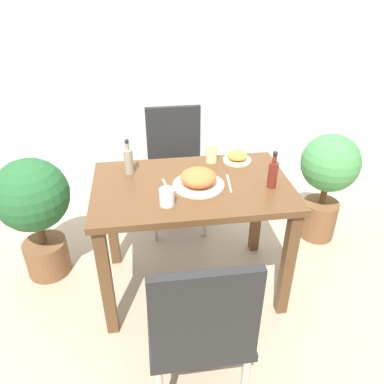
{
  "coord_description": "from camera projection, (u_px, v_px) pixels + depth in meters",
  "views": [
    {
      "loc": [
        -0.25,
        -1.73,
        1.73
      ],
      "look_at": [
        0.0,
        0.0,
        0.68
      ],
      "focal_mm": 35.0,
      "sensor_mm": 36.0,
      "label": 1
    }
  ],
  "objects": [
    {
      "name": "spoon_utensil",
      "position": [
        229.0,
        183.0,
        2.01
      ],
      "size": [
        0.03,
        0.19,
        0.0
      ],
      "rotation": [
        0.0,
        0.0,
        1.47
      ],
      "color": "silver",
      "rests_on": "dining_table"
    },
    {
      "name": "chair_near",
      "position": [
        200.0,
        325.0,
        1.51
      ],
      "size": [
        0.42,
        0.42,
        0.88
      ],
      "rotation": [
        0.0,
        0.0,
        3.14
      ],
      "color": "black",
      "rests_on": "ground_plane"
    },
    {
      "name": "dining_table",
      "position": [
        192.0,
        203.0,
        2.07
      ],
      "size": [
        1.07,
        0.67,
        0.73
      ],
      "color": "brown",
      "rests_on": "ground_plane"
    },
    {
      "name": "potted_plant_left",
      "position": [
        34.0,
        206.0,
        2.23
      ],
      "size": [
        0.44,
        0.44,
        0.81
      ],
      "color": "brown",
      "rests_on": "ground_plane"
    },
    {
      "name": "chair_far",
      "position": [
        176.0,
        162.0,
        2.76
      ],
      "size": [
        0.42,
        0.42,
        0.88
      ],
      "color": "black",
      "rests_on": "ground_plane"
    },
    {
      "name": "food_plate",
      "position": [
        198.0,
        179.0,
        1.97
      ],
      "size": [
        0.27,
        0.27,
        0.09
      ],
      "color": "beige",
      "rests_on": "dining_table"
    },
    {
      "name": "sauce_bottle",
      "position": [
        273.0,
        173.0,
        1.94
      ],
      "size": [
        0.05,
        0.05,
        0.21
      ],
      "color": "maroon",
      "rests_on": "dining_table"
    },
    {
      "name": "drink_cup",
      "position": [
        167.0,
        197.0,
        1.81
      ],
      "size": [
        0.07,
        0.07,
        0.09
      ],
      "color": "white",
      "rests_on": "dining_table"
    },
    {
      "name": "wall_back",
      "position": [
        168.0,
        34.0,
        2.81
      ],
      "size": [
        8.0,
        0.05,
        2.6
      ],
      "color": "silver",
      "rests_on": "ground_plane"
    },
    {
      "name": "potted_plant_right",
      "position": [
        327.0,
        177.0,
        2.56
      ],
      "size": [
        0.39,
        0.39,
        0.8
      ],
      "color": "brown",
      "rests_on": "ground_plane"
    },
    {
      "name": "ground_plane",
      "position": [
        192.0,
        283.0,
        2.39
      ],
      "size": [
        16.0,
        16.0,
        0.0
      ],
      "primitive_type": "plane",
      "color": "tan"
    },
    {
      "name": "juice_glass",
      "position": [
        212.0,
        153.0,
        2.21
      ],
      "size": [
        0.07,
        0.07,
        0.12
      ],
      "color": "beige",
      "rests_on": "dining_table"
    },
    {
      "name": "side_plate",
      "position": [
        237.0,
        157.0,
        2.23
      ],
      "size": [
        0.17,
        0.17,
        0.06
      ],
      "color": "beige",
      "rests_on": "dining_table"
    },
    {
      "name": "fork_utensil",
      "position": [
        167.0,
        188.0,
        1.97
      ],
      "size": [
        0.04,
        0.2,
        0.0
      ],
      "rotation": [
        0.0,
        0.0,
        1.74
      ],
      "color": "silver",
      "rests_on": "dining_table"
    },
    {
      "name": "condiment_bottle",
      "position": [
        129.0,
        160.0,
        2.07
      ],
      "size": [
        0.05,
        0.05,
        0.21
      ],
      "color": "gray",
      "rests_on": "dining_table"
    }
  ]
}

